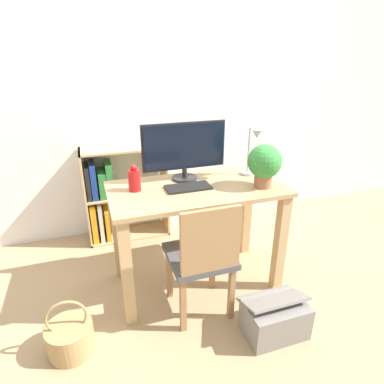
{
  "coord_description": "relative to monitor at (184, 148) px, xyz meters",
  "views": [
    {
      "loc": [
        -0.67,
        -1.9,
        1.6
      ],
      "look_at": [
        0.0,
        0.1,
        0.7
      ],
      "focal_mm": 30.0,
      "sensor_mm": 36.0,
      "label": 1
    }
  ],
  "objects": [
    {
      "name": "wall_back",
      "position": [
        0.03,
        0.86,
        0.29
      ],
      "size": [
        8.0,
        0.05,
        2.6
      ],
      "color": "white",
      "rests_on": "ground_plane"
    },
    {
      "name": "desk",
      "position": [
        0.03,
        -0.17,
        -0.4
      ],
      "size": [
        1.18,
        0.62,
        0.78
      ],
      "color": "tan",
      "rests_on": "ground_plane"
    },
    {
      "name": "vase",
      "position": [
        -0.37,
        -0.1,
        -0.15
      ],
      "size": [
        0.08,
        0.08,
        0.18
      ],
      "color": "red",
      "rests_on": "desk"
    },
    {
      "name": "ground_plane",
      "position": [
        0.03,
        -0.17,
        -1.01
      ],
      "size": [
        10.0,
        10.0,
        0.0
      ],
      "primitive_type": "plane",
      "color": "tan"
    },
    {
      "name": "storage_box",
      "position": [
        0.32,
        -0.8,
        -0.89
      ],
      "size": [
        0.38,
        0.29,
        0.28
      ],
      "color": "gray",
      "rests_on": "ground_plane"
    },
    {
      "name": "desk_lamp",
      "position": [
        0.47,
        -0.11,
        -0.01
      ],
      "size": [
        0.1,
        0.19,
        0.36
      ],
      "color": "#B7B7BC",
      "rests_on": "desk"
    },
    {
      "name": "bookshelf",
      "position": [
        -0.48,
        0.69,
        -0.58
      ],
      "size": [
        0.74,
        0.28,
        0.86
      ],
      "color": "tan",
      "rests_on": "ground_plane"
    },
    {
      "name": "monitor",
      "position": [
        0.0,
        0.0,
        0.0
      ],
      "size": [
        0.6,
        0.18,
        0.41
      ],
      "color": "#232326",
      "rests_on": "desk"
    },
    {
      "name": "chair",
      "position": [
        -0.04,
        -0.5,
        -0.55
      ],
      "size": [
        0.4,
        0.4,
        0.83
      ],
      "rotation": [
        0.0,
        0.0,
        0.12
      ],
      "color": "#4C4C51",
      "rests_on": "ground_plane"
    },
    {
      "name": "basket",
      "position": [
        -0.87,
        -0.54,
        -0.91
      ],
      "size": [
        0.27,
        0.27,
        0.36
      ],
      "color": "tan",
      "rests_on": "ground_plane"
    },
    {
      "name": "potted_plant",
      "position": [
        0.46,
        -0.31,
        -0.06
      ],
      "size": [
        0.23,
        0.23,
        0.29
      ],
      "color": "#9E6647",
      "rests_on": "desk"
    },
    {
      "name": "keyboard",
      "position": [
        -0.03,
        -0.18,
        -0.22
      ],
      "size": [
        0.3,
        0.15,
        0.02
      ],
      "color": "black",
      "rests_on": "desk"
    }
  ]
}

